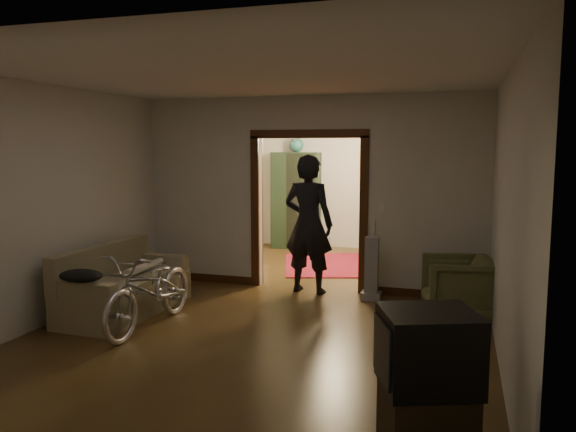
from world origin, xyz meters
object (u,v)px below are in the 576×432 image
at_px(armchair, 458,287).
at_px(person, 308,224).
at_px(desk, 403,235).
at_px(sofa, 125,280).
at_px(bicycle, 151,289).
at_px(locker, 296,200).

bearing_deg(armchair, person, -116.78).
bearing_deg(desk, sofa, -123.72).
xyz_separation_m(bicycle, person, (1.31, 2.08, 0.53)).
xyz_separation_m(sofa, desk, (2.97, 4.78, -0.02)).
relative_size(person, locker, 1.00).
bearing_deg(bicycle, armchair, 24.54).
height_order(bicycle, desk, bicycle).
relative_size(sofa, person, 0.93).
xyz_separation_m(bicycle, locker, (0.13, 5.54, 0.53)).
relative_size(armchair, locker, 0.42).
relative_size(sofa, desk, 1.67).
distance_m(armchair, person, 2.23).
bearing_deg(bicycle, desk, 66.68).
xyz_separation_m(bicycle, armchair, (3.37, 1.48, -0.08)).
relative_size(armchair, person, 0.42).
distance_m(bicycle, person, 2.52).
bearing_deg(person, desk, -101.57).
bearing_deg(sofa, armchair, 16.56).
bearing_deg(sofa, bicycle, -33.06).
bearing_deg(desk, armchair, -76.61).
height_order(sofa, person, person).
bearing_deg(locker, person, -77.29).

